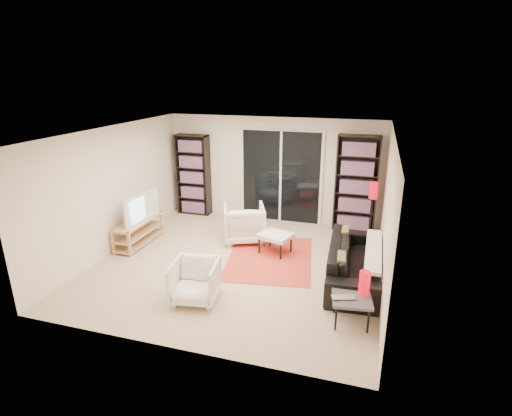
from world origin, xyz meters
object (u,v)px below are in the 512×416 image
object	(u,v)px
sofa	(356,261)
side_table	(352,300)
bookshelf_left	(193,175)
armchair_front	(195,281)
armchair_back	(244,223)
bookshelf_right	(356,184)
tv_stand	(139,231)
floor_lamp	(373,197)
ottoman	(275,236)

from	to	relation	value
sofa	side_table	distance (m)	1.32
bookshelf_left	armchair_front	bearing A→B (deg)	-64.90
armchair_back	bookshelf_right	bearing A→B (deg)	-170.91
side_table	tv_stand	bearing A→B (deg)	160.18
bookshelf_left	floor_lamp	distance (m)	4.25
tv_stand	armchair_front	xyz separation A→B (m)	(2.02, -1.64, 0.06)
bookshelf_right	ottoman	world-z (taller)	bookshelf_right
sofa	ottoman	world-z (taller)	sofa
armchair_back	ottoman	size ratio (longest dim) A/B	1.17
floor_lamp	bookshelf_left	bearing A→B (deg)	172.96
sofa	armchair_front	size ratio (longest dim) A/B	3.18
tv_stand	floor_lamp	bearing A→B (deg)	18.79
bookshelf_left	armchair_front	xyz separation A→B (m)	(1.73, -3.69, -0.66)
bookshelf_left	tv_stand	size ratio (longest dim) A/B	1.51
floor_lamp	armchair_front	bearing A→B (deg)	-128.08
tv_stand	armchair_back	distance (m)	2.15
armchair_front	ottoman	xyz separation A→B (m)	(0.76, 1.99, 0.03)
tv_stand	ottoman	distance (m)	2.80
tv_stand	ottoman	bearing A→B (deg)	7.17
bookshelf_right	armchair_front	bearing A→B (deg)	-119.84
sofa	bookshelf_left	bearing A→B (deg)	57.67
bookshelf_left	bookshelf_right	size ratio (longest dim) A/B	0.93
armchair_back	floor_lamp	bearing A→B (deg)	175.03
bookshelf_right	armchair_back	xyz separation A→B (m)	(-2.13, -1.28, -0.67)
side_table	bookshelf_right	bearing A→B (deg)	93.22
bookshelf_right	tv_stand	distance (m)	4.68
armchair_front	floor_lamp	size ratio (longest dim) A/B	0.56
armchair_back	sofa	bearing A→B (deg)	134.34
sofa	armchair_front	world-z (taller)	sofa
bookshelf_right	ottoman	bearing A→B (deg)	-128.62
armchair_back	armchair_front	bearing A→B (deg)	68.57
bookshelf_left	armchair_front	size ratio (longest dim) A/B	2.78
bookshelf_left	floor_lamp	world-z (taller)	bookshelf_left
armchair_back	floor_lamp	distance (m)	2.67
armchair_back	ottoman	bearing A→B (deg)	129.28
bookshelf_left	ottoman	bearing A→B (deg)	-34.41
bookshelf_right	side_table	size ratio (longest dim) A/B	3.49
bookshelf_right	sofa	xyz separation A→B (m)	(0.18, -2.30, -0.72)
bookshelf_right	side_table	distance (m)	3.69
ottoman	floor_lamp	xyz separation A→B (m)	(1.73, 1.18, 0.59)
ottoman	side_table	xyz separation A→B (m)	(1.57, -1.91, 0.01)
side_table	floor_lamp	size ratio (longest dim) A/B	0.48
floor_lamp	side_table	bearing A→B (deg)	-93.02
bookshelf_left	bookshelf_right	bearing A→B (deg)	-0.00
armchair_back	armchair_front	size ratio (longest dim) A/B	1.20
side_table	bookshelf_left	bearing A→B (deg)	138.25
ottoman	bookshelf_left	bearing A→B (deg)	145.59
ottoman	armchair_back	bearing A→B (deg)	151.07
armchair_front	ottoman	size ratio (longest dim) A/B	0.97
bookshelf_left	ottoman	xyz separation A→B (m)	(2.49, -1.70, -0.63)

